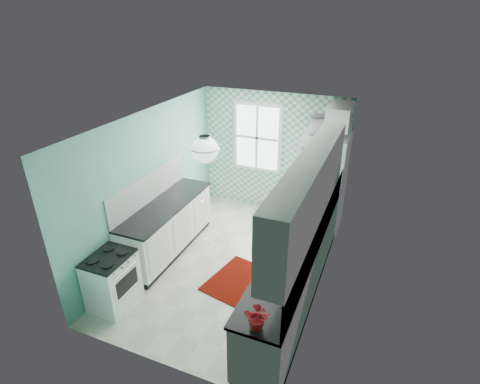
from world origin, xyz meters
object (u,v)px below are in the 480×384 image
at_px(potted_plant, 258,316).
at_px(fridge, 322,182).
at_px(microwave, 328,126).
at_px(fruit_bowl, 276,287).
at_px(sink, 311,217).
at_px(stove, 112,280).
at_px(ceiling_light, 205,149).

bearing_deg(potted_plant, fridge, 91.33).
relative_size(fridge, microwave, 3.24).
distance_m(fridge, microwave, 1.10).
xyz_separation_m(fridge, fruit_bowl, (0.09, -3.22, 0.03)).
bearing_deg(microwave, sink, 93.40).
distance_m(fridge, sink, 1.36).
bearing_deg(fruit_bowl, fridge, 91.60).
relative_size(fridge, stove, 2.33).
relative_size(ceiling_light, potted_plant, 1.14).
xyz_separation_m(fridge, microwave, (0.00, 0.00, 1.10)).
bearing_deg(sink, fruit_bowl, -90.85).
relative_size(fridge, potted_plant, 6.17).
relative_size(fruit_bowl, potted_plant, 0.76).
bearing_deg(potted_plant, fruit_bowl, 90.00).
bearing_deg(stove, ceiling_light, 33.00).
distance_m(sink, potted_plant, 2.52).
bearing_deg(microwave, ceiling_light, 66.37).
xyz_separation_m(ceiling_light, microwave, (1.11, 2.61, -0.28)).
relative_size(ceiling_light, fruit_bowl, 1.50).
xyz_separation_m(sink, fruit_bowl, (-0.00, -1.87, 0.04)).
distance_m(ceiling_light, sink, 2.23).
height_order(fridge, sink, fridge).
bearing_deg(sink, microwave, 93.24).
height_order(ceiling_light, potted_plant, ceiling_light).
bearing_deg(stove, sink, 40.75).
bearing_deg(fridge, stove, -124.65).
height_order(fridge, potted_plant, fridge).
bearing_deg(ceiling_light, fruit_bowl, -27.18).
xyz_separation_m(ceiling_light, sink, (1.20, 1.25, -1.39)).
height_order(ceiling_light, fridge, ceiling_light).
height_order(fridge, fruit_bowl, fridge).
xyz_separation_m(ceiling_light, potted_plant, (1.20, -1.27, -1.23)).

